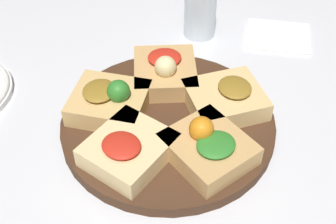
# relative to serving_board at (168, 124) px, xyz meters

# --- Properties ---
(ground_plane) EXTENTS (3.00, 3.00, 0.00)m
(ground_plane) POSITION_rel_serving_board_xyz_m (0.00, 0.00, -0.01)
(ground_plane) COLOR silver
(serving_board) EXTENTS (0.33, 0.33, 0.02)m
(serving_board) POSITION_rel_serving_board_xyz_m (0.00, 0.00, 0.00)
(serving_board) COLOR #422819
(serving_board) RESTS_ON ground_plane
(focaccia_slice_0) EXTENTS (0.14, 0.15, 0.04)m
(focaccia_slice_0) POSITION_rel_serving_board_xyz_m (0.04, 0.08, 0.03)
(focaccia_slice_0) COLOR #E5C689
(focaccia_slice_0) RESTS_ON serving_board
(focaccia_slice_1) EXTENTS (0.15, 0.15, 0.06)m
(focaccia_slice_1) POSITION_rel_serving_board_xyz_m (-0.07, 0.06, 0.03)
(focaccia_slice_1) COLOR tan
(focaccia_slice_1) RESTS_ON serving_board
(focaccia_slice_2) EXTENTS (0.15, 0.14, 0.04)m
(focaccia_slice_2) POSITION_rel_serving_board_xyz_m (-0.09, -0.04, 0.03)
(focaccia_slice_2) COLOR #DBB775
(focaccia_slice_2) RESTS_ON serving_board
(focaccia_slice_3) EXTENTS (0.12, 0.13, 0.06)m
(focaccia_slice_3) POSITION_rel_serving_board_xyz_m (0.02, -0.09, 0.03)
(focaccia_slice_3) COLOR tan
(focaccia_slice_3) RESTS_ON serving_board
(focaccia_slice_4) EXTENTS (0.12, 0.11, 0.06)m
(focaccia_slice_4) POSITION_rel_serving_board_xyz_m (0.09, -0.01, 0.03)
(focaccia_slice_4) COLOR tan
(focaccia_slice_4) RESTS_ON serving_board
(water_glass) EXTENTS (0.06, 0.06, 0.10)m
(water_glass) POSITION_rel_serving_board_xyz_m (-0.02, -0.26, 0.04)
(water_glass) COLOR silver
(water_glass) RESTS_ON ground_plane
(napkin_stack) EXTENTS (0.12, 0.11, 0.01)m
(napkin_stack) POSITION_rel_serving_board_xyz_m (-0.18, -0.27, -0.00)
(napkin_stack) COLOR white
(napkin_stack) RESTS_ON ground_plane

